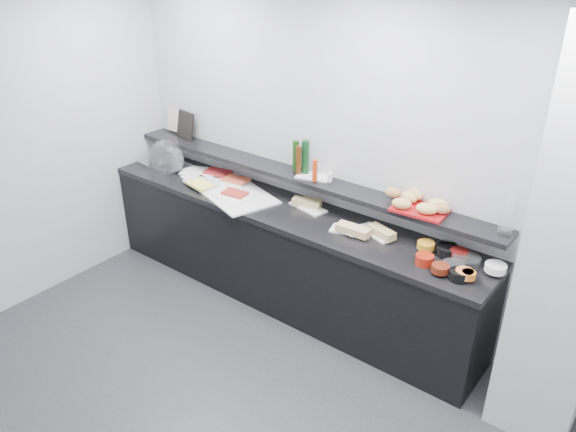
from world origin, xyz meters
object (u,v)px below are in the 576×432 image
Objects in this scene: bread_tray at (420,209)px; framed_print at (185,125)px; carafe at (508,215)px; sandwich_plate_mid at (351,231)px; cloche_base at (165,165)px; condiment_tray at (314,176)px.

framed_print is at bearing 174.55° from bread_tray.
sandwich_plate_mid is at bearing -169.60° from carafe.
framed_print reaches higher than sandwich_plate_mid.
cloche_base is at bearing -176.74° from carafe.
condiment_tray is at bearing 14.19° from cloche_base.
condiment_tray is at bearing 7.86° from framed_print.
framed_print is at bearing 179.08° from carafe.
cloche_base is 3.23m from carafe.
bread_tray is at bearing -178.59° from carafe.
framed_print is (-2.06, 0.25, 0.37)m from sandwich_plate_mid.
sandwich_plate_mid is at bearing -162.52° from bread_tray.
framed_print is 0.93× the size of condiment_tray.
bread_tray reaches higher than sandwich_plate_mid.
cloche_base is 1.88× the size of framed_print.
cloche_base is 0.44m from framed_print.
framed_print reaches higher than bread_tray.
cloche_base is 1.66m from condiment_tray.
condiment_tray is at bearing 173.92° from bread_tray.
condiment_tray is 0.97m from bread_tray.
bread_tray is 1.28× the size of carafe.
sandwich_plate_mid is 1.12× the size of condiment_tray.
condiment_tray is 0.72× the size of bread_tray.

